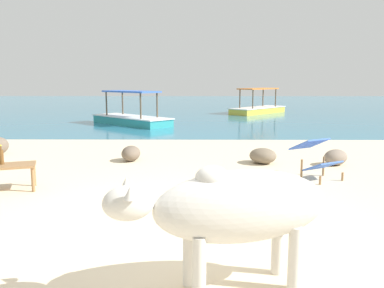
{
  "coord_description": "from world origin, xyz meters",
  "views": [
    {
      "loc": [
        0.26,
        -4.22,
        1.69
      ],
      "look_at": [
        0.19,
        3.0,
        0.55
      ],
      "focal_mm": 37.74,
      "sensor_mm": 36.0,
      "label": 1
    }
  ],
  "objects_px": {
    "deck_chair_near": "(316,156)",
    "boat_yellow": "(258,108)",
    "low_bench_table": "(9,169)",
    "bottle": "(1,157)",
    "boat_teal": "(131,117)",
    "cow": "(236,208)"
  },
  "relations": [
    {
      "from": "deck_chair_near",
      "to": "boat_yellow",
      "type": "bearing_deg",
      "value": 145.03
    },
    {
      "from": "bottle",
      "to": "boat_yellow",
      "type": "distance_m",
      "value": 16.11
    },
    {
      "from": "cow",
      "to": "bottle",
      "type": "xyz_separation_m",
      "value": [
        -3.24,
        2.89,
        -0.15
      ]
    },
    {
      "from": "low_bench_table",
      "to": "boat_teal",
      "type": "distance_m",
      "value": 9.53
    },
    {
      "from": "low_bench_table",
      "to": "deck_chair_near",
      "type": "height_order",
      "value": "deck_chair_near"
    },
    {
      "from": "cow",
      "to": "low_bench_table",
      "type": "relative_size",
      "value": 2.11
    },
    {
      "from": "low_bench_table",
      "to": "boat_yellow",
      "type": "distance_m",
      "value": 16.09
    },
    {
      "from": "bottle",
      "to": "low_bench_table",
      "type": "bearing_deg",
      "value": -12.97
    },
    {
      "from": "boat_yellow",
      "to": "low_bench_table",
      "type": "bearing_deg",
      "value": -160.7
    },
    {
      "from": "deck_chair_near",
      "to": "bottle",
      "type": "bearing_deg",
      "value": -110.89
    },
    {
      "from": "low_bench_table",
      "to": "bottle",
      "type": "relative_size",
      "value": 2.91
    },
    {
      "from": "cow",
      "to": "low_bench_table",
      "type": "height_order",
      "value": "cow"
    },
    {
      "from": "cow",
      "to": "boat_teal",
      "type": "bearing_deg",
      "value": -92.62
    },
    {
      "from": "bottle",
      "to": "cow",
      "type": "bearing_deg",
      "value": -41.74
    },
    {
      "from": "bottle",
      "to": "boat_teal",
      "type": "height_order",
      "value": "boat_teal"
    },
    {
      "from": "boat_yellow",
      "to": "boat_teal",
      "type": "bearing_deg",
      "value": 174.83
    },
    {
      "from": "low_bench_table",
      "to": "boat_yellow",
      "type": "relative_size",
      "value": 0.24
    },
    {
      "from": "deck_chair_near",
      "to": "boat_yellow",
      "type": "relative_size",
      "value": 0.26
    },
    {
      "from": "bottle",
      "to": "boat_yellow",
      "type": "xyz_separation_m",
      "value": [
        6.11,
        14.91,
        -0.27
      ]
    },
    {
      "from": "bottle",
      "to": "boat_teal",
      "type": "bearing_deg",
      "value": 87.39
    },
    {
      "from": "cow",
      "to": "low_bench_table",
      "type": "xyz_separation_m",
      "value": [
        -3.13,
        2.87,
        -0.33
      ]
    },
    {
      "from": "cow",
      "to": "deck_chair_near",
      "type": "relative_size",
      "value": 1.96
    }
  ]
}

